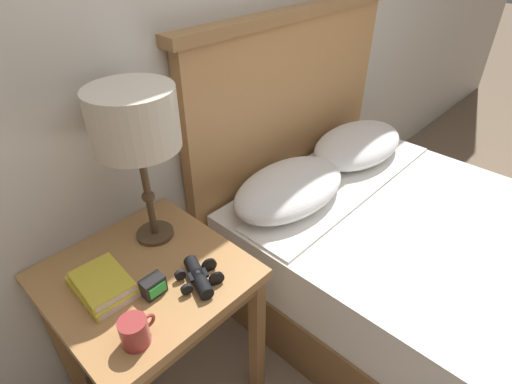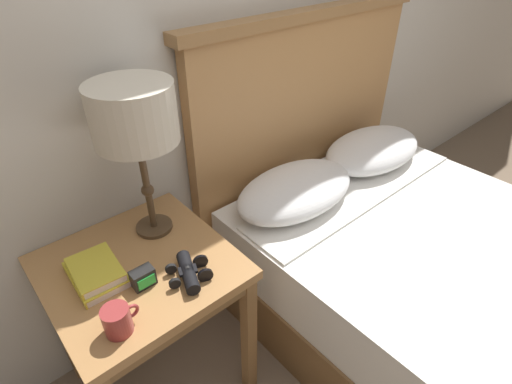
% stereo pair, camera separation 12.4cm
% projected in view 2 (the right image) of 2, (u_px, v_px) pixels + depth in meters
% --- Properties ---
extents(wall_back, '(8.00, 0.06, 2.60)m').
position_uv_depth(wall_back, '(199.00, 20.00, 1.43)').
color(wall_back, beige).
rests_on(wall_back, ground_plane).
extents(nightstand, '(0.58, 0.58, 0.67)m').
position_uv_depth(nightstand, '(142.00, 283.00, 1.35)').
color(nightstand, '#AD7A47').
rests_on(nightstand, ground_plane).
extents(bed, '(1.37, 2.04, 1.29)m').
position_uv_depth(bed, '(455.00, 293.00, 1.66)').
color(bed, brown).
rests_on(bed, ground_plane).
extents(table_lamp, '(0.26, 0.26, 0.54)m').
position_uv_depth(table_lamp, '(134.00, 118.00, 1.21)').
color(table_lamp, '#4C3823').
rests_on(table_lamp, nightstand).
extents(book_on_nightstand, '(0.15, 0.21, 0.03)m').
position_uv_depth(book_on_nightstand, '(96.00, 275.00, 1.25)').
color(book_on_nightstand, silver).
rests_on(book_on_nightstand, nightstand).
extents(book_stacked_on_top, '(0.15, 0.19, 0.03)m').
position_uv_depth(book_stacked_on_top, '(95.00, 270.00, 1.23)').
color(book_stacked_on_top, silver).
rests_on(book_stacked_on_top, book_on_nightstand).
extents(binoculars_pair, '(0.16, 0.16, 0.05)m').
position_uv_depth(binoculars_pair, '(189.00, 272.00, 1.24)').
color(binoculars_pair, black).
rests_on(binoculars_pair, nightstand).
extents(coffee_mug, '(0.10, 0.08, 0.08)m').
position_uv_depth(coffee_mug, '(118.00, 320.00, 1.07)').
color(coffee_mug, '#993333').
rests_on(coffee_mug, nightstand).
extents(alarm_clock, '(0.07, 0.05, 0.06)m').
position_uv_depth(alarm_clock, '(143.00, 278.00, 1.21)').
color(alarm_clock, black).
rests_on(alarm_clock, nightstand).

